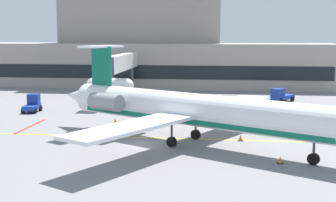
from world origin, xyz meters
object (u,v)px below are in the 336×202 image
object	(u,v)px
regional_jet	(192,110)
pushback_tractor	(33,104)
baggage_tug	(281,96)
fuel_tank	(110,85)

from	to	relation	value
regional_jet	pushback_tractor	bearing A→B (deg)	144.47
regional_jet	pushback_tractor	xyz separation A→B (m)	(-20.98, 14.98, -2.12)
baggage_tug	fuel_tank	xyz separation A→B (m)	(-26.01, 4.73, 0.59)
fuel_tank	baggage_tug	bearing A→B (deg)	-10.31
regional_jet	fuel_tank	distance (m)	35.70
regional_jet	fuel_tank	world-z (taller)	regional_jet
baggage_tug	pushback_tractor	bearing A→B (deg)	-158.47
fuel_tank	regional_jet	bearing A→B (deg)	-64.41
regional_jet	baggage_tug	size ratio (longest dim) A/B	7.79
regional_jet	fuel_tank	xyz separation A→B (m)	(-15.41, 32.17, -1.59)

